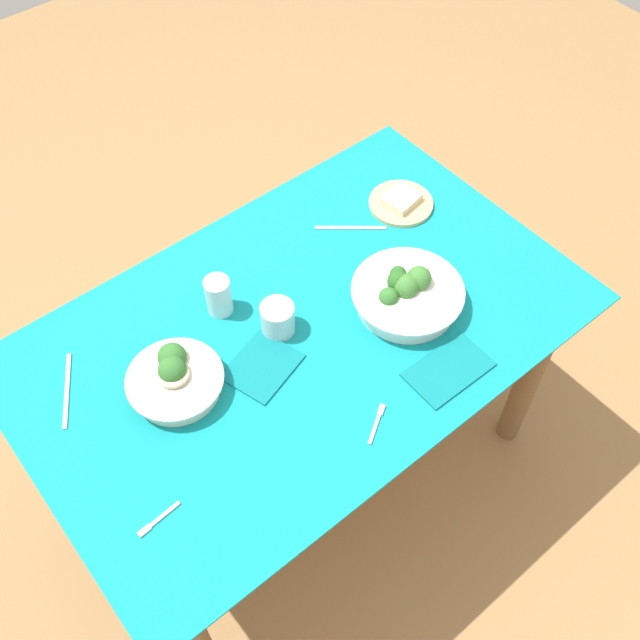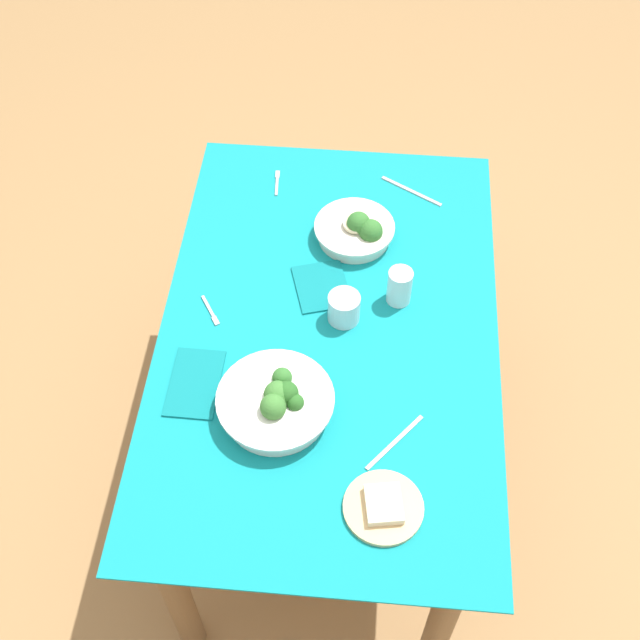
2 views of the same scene
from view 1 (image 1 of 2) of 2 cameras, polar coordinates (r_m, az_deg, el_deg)
name	(u,v)px [view 1 (image 1 of 2)]	position (r m, az deg, el deg)	size (l,w,h in m)	color
ground_plane	(305,462)	(2.43, -1.14, -10.80)	(6.00, 6.00, 0.00)	#9E7547
dining_table	(301,356)	(1.91, -1.43, -2.76)	(1.37, 0.86, 0.72)	teal
broccoli_bowl_far	(175,379)	(1.72, -11.01, -4.42)	(0.22, 0.22, 0.10)	silver
broccoli_bowl_near	(407,294)	(1.84, 6.63, 1.98)	(0.28, 0.28, 0.10)	white
bread_side_plate	(401,202)	(2.10, 6.21, 8.95)	(0.18, 0.18, 0.03)	#D6B27A
water_glass_center	(278,318)	(1.78, -3.25, 0.12)	(0.08, 0.08, 0.08)	silver
water_glass_side	(219,296)	(1.82, -7.76, 1.85)	(0.06, 0.06, 0.10)	silver
fork_by_far_bowl	(157,521)	(1.61, -12.34, -14.74)	(0.10, 0.02, 0.00)	#B7B7BC
fork_by_near_bowl	(377,422)	(1.67, 4.36, -7.79)	(0.09, 0.06, 0.00)	#B7B7BC
table_knife_left	(67,390)	(1.81, -18.77, -5.10)	(0.20, 0.01, 0.00)	#B7B7BC
table_knife_right	(351,228)	(2.03, 2.36, 7.05)	(0.19, 0.01, 0.00)	#B7B7BC
napkin_folded_upper	(262,366)	(1.75, -4.44, -3.55)	(0.16, 0.14, 0.01)	#0F777D
napkin_folded_lower	(448,369)	(1.77, 9.78, -3.75)	(0.20, 0.12, 0.01)	#0F777D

